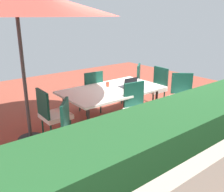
{
  "coord_description": "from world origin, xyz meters",
  "views": [
    {
      "loc": [
        2.97,
        3.74,
        2.15
      ],
      "look_at": [
        0.0,
        0.0,
        0.59
      ],
      "focal_mm": 40.12,
      "sensor_mm": 36.0,
      "label": 1
    }
  ],
  "objects_px": {
    "dining_table": "(112,91)",
    "chair_east": "(52,113)",
    "chair_southwest": "(132,81)",
    "chair_northwest": "(182,95)",
    "chair_south": "(91,90)",
    "chair_northeast": "(76,129)",
    "patio_umbrella": "(16,1)",
    "chair_west": "(156,86)",
    "chair_north": "(138,107)",
    "cup": "(108,84)",
    "laptop": "(129,85)"
  },
  "relations": [
    {
      "from": "patio_umbrella",
      "to": "chair_south",
      "type": "xyz_separation_m",
      "value": [
        -1.6,
        -0.44,
        -1.78
      ]
    },
    {
      "from": "patio_umbrella",
      "to": "chair_west",
      "type": "height_order",
      "value": "patio_umbrella"
    },
    {
      "from": "chair_east",
      "to": "chair_north",
      "type": "xyz_separation_m",
      "value": [
        -1.36,
        0.69,
        0.0
      ]
    },
    {
      "from": "chair_east",
      "to": "dining_table",
      "type": "bearing_deg",
      "value": -88.1
    },
    {
      "from": "laptop",
      "to": "chair_south",
      "type": "bearing_deg",
      "value": -61.56
    },
    {
      "from": "cup",
      "to": "chair_east",
      "type": "bearing_deg",
      "value": 8.88
    },
    {
      "from": "laptop",
      "to": "dining_table",
      "type": "bearing_deg",
      "value": -12.76
    },
    {
      "from": "laptop",
      "to": "cup",
      "type": "distance_m",
      "value": 0.43
    },
    {
      "from": "chair_northwest",
      "to": "chair_east",
      "type": "xyz_separation_m",
      "value": [
        2.6,
        -0.74,
        0.0
      ]
    },
    {
      "from": "patio_umbrella",
      "to": "chair_north",
      "type": "xyz_separation_m",
      "value": [
        -1.66,
        1.01,
        -1.78
      ]
    },
    {
      "from": "patio_umbrella",
      "to": "chair_west",
      "type": "distance_m",
      "value": 3.46
    },
    {
      "from": "chair_east",
      "to": "cup",
      "type": "xyz_separation_m",
      "value": [
        -1.36,
        -0.21,
        0.23
      ]
    },
    {
      "from": "patio_umbrella",
      "to": "chair_east",
      "type": "distance_m",
      "value": 1.84
    },
    {
      "from": "patio_umbrella",
      "to": "chair_northeast",
      "type": "relative_size",
      "value": 3.22
    },
    {
      "from": "chair_southwest",
      "to": "chair_northwest",
      "type": "bearing_deg",
      "value": 52.26
    },
    {
      "from": "chair_northwest",
      "to": "chair_southwest",
      "type": "bearing_deg",
      "value": 134.94
    },
    {
      "from": "chair_south",
      "to": "chair_northeast",
      "type": "bearing_deg",
      "value": 55.7
    },
    {
      "from": "chair_southwest",
      "to": "chair_north",
      "type": "height_order",
      "value": "same"
    },
    {
      "from": "dining_table",
      "to": "chair_east",
      "type": "distance_m",
      "value": 1.32
    },
    {
      "from": "dining_table",
      "to": "chair_southwest",
      "type": "relative_size",
      "value": 2.05
    },
    {
      "from": "chair_southwest",
      "to": "laptop",
      "type": "height_order",
      "value": "chair_southwest"
    },
    {
      "from": "laptop",
      "to": "patio_umbrella",
      "type": "bearing_deg",
      "value": -6.42
    },
    {
      "from": "chair_southwest",
      "to": "chair_northeast",
      "type": "xyz_separation_m",
      "value": [
        2.54,
        1.52,
        0.0
      ]
    },
    {
      "from": "chair_northwest",
      "to": "laptop",
      "type": "xyz_separation_m",
      "value": [
        0.95,
        -0.64,
        0.23
      ]
    },
    {
      "from": "patio_umbrella",
      "to": "chair_northeast",
      "type": "height_order",
      "value": "patio_umbrella"
    },
    {
      "from": "chair_southwest",
      "to": "chair_northeast",
      "type": "distance_m",
      "value": 2.96
    },
    {
      "from": "chair_south",
      "to": "chair_northeast",
      "type": "height_order",
      "value": "same"
    },
    {
      "from": "chair_northwest",
      "to": "chair_west",
      "type": "xyz_separation_m",
      "value": [
        -0.06,
        -0.79,
        0.0
      ]
    },
    {
      "from": "cup",
      "to": "chair_north",
      "type": "bearing_deg",
      "value": 90.32
    },
    {
      "from": "chair_west",
      "to": "chair_north",
      "type": "height_order",
      "value": "same"
    },
    {
      "from": "chair_northwest",
      "to": "chair_northeast",
      "type": "distance_m",
      "value": 2.6
    },
    {
      "from": "patio_umbrella",
      "to": "chair_west",
      "type": "bearing_deg",
      "value": 175.0
    },
    {
      "from": "chair_west",
      "to": "laptop",
      "type": "height_order",
      "value": "chair_west"
    },
    {
      "from": "dining_table",
      "to": "chair_northeast",
      "type": "xyz_separation_m",
      "value": [
        1.31,
        0.8,
        -0.14
      ]
    },
    {
      "from": "dining_table",
      "to": "cup",
      "type": "height_order",
      "value": "cup"
    },
    {
      "from": "chair_northwest",
      "to": "chair_north",
      "type": "distance_m",
      "value": 1.24
    },
    {
      "from": "patio_umbrella",
      "to": "chair_southwest",
      "type": "relative_size",
      "value": 3.22
    },
    {
      "from": "chair_east",
      "to": "chair_southwest",
      "type": "bearing_deg",
      "value": -72.81
    },
    {
      "from": "chair_northeast",
      "to": "cup",
      "type": "relative_size",
      "value": 9.67
    },
    {
      "from": "chair_south",
      "to": "chair_north",
      "type": "height_order",
      "value": "same"
    },
    {
      "from": "chair_southwest",
      "to": "chair_northwest",
      "type": "xyz_separation_m",
      "value": [
        -0.06,
        1.47,
        0.0
      ]
    },
    {
      "from": "chair_northeast",
      "to": "chair_north",
      "type": "distance_m",
      "value": 1.36
    },
    {
      "from": "patio_umbrella",
      "to": "chair_northwest",
      "type": "height_order",
      "value": "patio_umbrella"
    },
    {
      "from": "patio_umbrella",
      "to": "cup",
      "type": "distance_m",
      "value": 2.27
    },
    {
      "from": "dining_table",
      "to": "chair_south",
      "type": "relative_size",
      "value": 2.05
    },
    {
      "from": "chair_southwest",
      "to": "chair_east",
      "type": "relative_size",
      "value": 1.0
    },
    {
      "from": "dining_table",
      "to": "chair_northwest",
      "type": "relative_size",
      "value": 2.05
    },
    {
      "from": "patio_umbrella",
      "to": "chair_south",
      "type": "height_order",
      "value": "patio_umbrella"
    },
    {
      "from": "chair_southwest",
      "to": "chair_south",
      "type": "bearing_deg",
      "value": -41.04
    },
    {
      "from": "chair_west",
      "to": "chair_north",
      "type": "relative_size",
      "value": 1.0
    }
  ]
}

